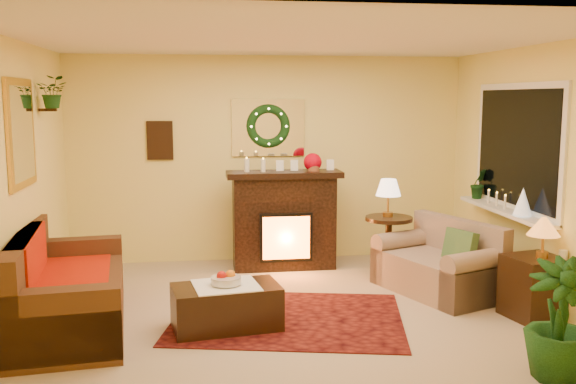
{
  "coord_description": "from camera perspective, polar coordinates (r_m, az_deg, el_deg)",
  "views": [
    {
      "loc": [
        -0.84,
        -5.86,
        2.07
      ],
      "look_at": [
        0.0,
        0.35,
        1.15
      ],
      "focal_mm": 40.0,
      "sensor_mm": 36.0,
      "label": 1
    }
  ],
  "objects": [
    {
      "name": "mini_tree",
      "position": [
        6.87,
        20.15,
        -0.79
      ],
      "size": [
        0.19,
        0.19,
        0.28
      ],
      "primitive_type": "cone",
      "color": "white",
      "rests_on": "window_sill"
    },
    {
      "name": "side_table_round",
      "position": [
        7.59,
        8.9,
        -5.04
      ],
      "size": [
        0.58,
        0.58,
        0.71
      ],
      "primitive_type": "cylinder",
      "rotation": [
        0.0,
        0.0,
        0.06
      ],
      "color": "#421D0F",
      "rests_on": "floor"
    },
    {
      "name": "hanging_plant",
      "position": [
        7.07,
        -20.1,
        7.04
      ],
      "size": [
        0.33,
        0.28,
        0.36
      ],
      "primitive_type": "imported",
      "color": "#194719",
      "rests_on": "wall_left"
    },
    {
      "name": "fruit_bowl",
      "position": [
        5.83,
        -5.53,
        -7.81
      ],
      "size": [
        0.27,
        0.27,
        0.06
      ],
      "primitive_type": "cylinder",
      "color": "silver",
      "rests_on": "coffee_table"
    },
    {
      "name": "wall_back",
      "position": [
        8.19,
        -1.78,
        2.95
      ],
      "size": [
        5.0,
        5.0,
        0.0
      ],
      "primitive_type": "plane",
      "color": "#EFD88C",
      "rests_on": "ground"
    },
    {
      "name": "sofa",
      "position": [
        6.19,
        -18.75,
        -7.48
      ],
      "size": [
        1.13,
        2.13,
        0.88
      ],
      "primitive_type": "cube",
      "rotation": [
        0.0,
        0.0,
        0.11
      ],
      "color": "brown",
      "rests_on": "floor"
    },
    {
      "name": "gold_mirror",
      "position": [
        6.39,
        -22.66,
        4.84
      ],
      "size": [
        0.03,
        0.84,
        1.0
      ],
      "primitive_type": "cube",
      "color": "gold",
      "rests_on": "wall_left"
    },
    {
      "name": "fireplace",
      "position": [
        7.83,
        -0.36,
        -2.85
      ],
      "size": [
        1.23,
        0.4,
        1.13
      ],
      "primitive_type": "cube",
      "rotation": [
        0.0,
        0.0,
        0.01
      ],
      "color": "black",
      "rests_on": "floor"
    },
    {
      "name": "window_frame",
      "position": [
        7.24,
        19.7,
        3.74
      ],
      "size": [
        0.03,
        1.86,
        1.36
      ],
      "primitive_type": "cube",
      "color": "white",
      "rests_on": "wall_right"
    },
    {
      "name": "lamp_tiffany",
      "position": [
        6.44,
        21.71,
        -4.12
      ],
      "size": [
        0.3,
        0.3,
        0.44
      ],
      "primitive_type": "cone",
      "color": "orange",
      "rests_on": "end_table_square"
    },
    {
      "name": "wall_art",
      "position": [
        8.13,
        -11.32,
        4.52
      ],
      "size": [
        0.32,
        0.03,
        0.48
      ],
      "primitive_type": "cube",
      "color": "#381E11",
      "rests_on": "wall_back"
    },
    {
      "name": "coffee_table",
      "position": [
        5.9,
        -5.51,
        -10.07
      ],
      "size": [
        1.02,
        0.66,
        0.4
      ],
      "primitive_type": "cube",
      "rotation": [
        0.0,
        0.0,
        0.16
      ],
      "color": "#391A0D",
      "rests_on": "floor"
    },
    {
      "name": "wreath",
      "position": [
        8.1,
        -1.75,
        5.87
      ],
      "size": [
        0.55,
        0.11,
        0.55
      ],
      "primitive_type": "torus",
      "rotation": [
        1.57,
        0.0,
        0.0
      ],
      "color": "#194719",
      "rests_on": "wall_back"
    },
    {
      "name": "window_sill",
      "position": [
        7.28,
        18.7,
        -1.59
      ],
      "size": [
        0.22,
        1.86,
        0.04
      ],
      "primitive_type": "cube",
      "color": "white",
      "rests_on": "wall_right"
    },
    {
      "name": "window_glass",
      "position": [
        7.24,
        19.59,
        3.74
      ],
      "size": [
        0.02,
        1.7,
        1.22
      ],
      "primitive_type": "cube",
      "color": "black",
      "rests_on": "wall_right"
    },
    {
      "name": "mantel_candle_b",
      "position": [
        7.65,
        -2.22,
        2.26
      ],
      "size": [
        0.06,
        0.06,
        0.18
      ],
      "primitive_type": "cylinder",
      "color": "white",
      "rests_on": "fireplace"
    },
    {
      "name": "wall_right",
      "position": [
        6.79,
        21.83,
        1.24
      ],
      "size": [
        4.5,
        4.5,
        0.0
      ],
      "primitive_type": "plane",
      "color": "#EFD88C",
      "rests_on": "ground"
    },
    {
      "name": "red_throw",
      "position": [
        6.35,
        -19.11,
        -6.85
      ],
      "size": [
        0.77,
        1.26,
        0.02
      ],
      "primitive_type": "cube",
      "color": "#B10001",
      "rests_on": "sofa"
    },
    {
      "name": "loveseat",
      "position": [
        7.04,
        13.14,
        -5.42
      ],
      "size": [
        1.22,
        1.53,
        0.77
      ],
      "primitive_type": "cube",
      "rotation": [
        0.0,
        0.0,
        0.38
      ],
      "color": "gray",
      "rests_on": "floor"
    },
    {
      "name": "area_rug",
      "position": [
        6.18,
        -0.02,
        -11.15
      ],
      "size": [
        2.43,
        2.02,
        0.01
      ],
      "primitive_type": "cube",
      "rotation": [
        0.0,
        0.0,
        -0.21
      ],
      "color": "#4B0807",
      "rests_on": "floor"
    },
    {
      "name": "wall_left",
      "position": [
        6.14,
        -23.31,
        0.46
      ],
      "size": [
        4.5,
        4.5,
        0.0
      ],
      "primitive_type": "plane",
      "color": "#EFD88C",
      "rests_on": "ground"
    },
    {
      "name": "mantel_candle_a",
      "position": [
        7.65,
        -3.69,
        2.25
      ],
      "size": [
        0.06,
        0.06,
        0.19
      ],
      "primitive_type": "cylinder",
      "color": "silver",
      "rests_on": "fireplace"
    },
    {
      "name": "ceiling",
      "position": [
        5.95,
        0.46,
        13.46
      ],
      "size": [
        5.0,
        5.0,
        0.0
      ],
      "primitive_type": "plane",
      "color": "white",
      "rests_on": "ground"
    },
    {
      "name": "poinsettia",
      "position": [
        7.78,
        2.21,
        2.66
      ],
      "size": [
        0.22,
        0.22,
        0.22
      ],
      "primitive_type": "sphere",
      "color": "#B60013",
      "rests_on": "fireplace"
    },
    {
      "name": "lamp_cream",
      "position": [
        7.51,
        8.89,
        -0.87
      ],
      "size": [
        0.29,
        0.29,
        0.44
      ],
      "primitive_type": "cone",
      "color": "#FBDDBF",
      "rests_on": "side_table_round"
    },
    {
      "name": "mantel_mirror",
      "position": [
        8.14,
        -1.78,
        5.74
      ],
      "size": [
        0.92,
        0.02,
        0.72
      ],
      "primitive_type": "cube",
      "color": "white",
      "rests_on": "wall_back"
    },
    {
      "name": "sill_plant",
      "position": [
        7.9,
        16.62,
        0.83
      ],
      "size": [
        0.26,
        0.21,
        0.47
      ],
      "primitive_type": "imported",
      "color": "#2C6322",
      "rests_on": "window_sill"
    },
    {
      "name": "floor_palm",
      "position": [
        5.21,
        23.03,
        -10.46
      ],
      "size": [
        1.94,
        1.94,
        2.71
      ],
      "primitive_type": "imported",
      "rotation": [
        0.0,
        0.0,
        -0.34
      ],
      "color": "#1C5716",
      "rests_on": "floor"
    },
    {
      "name": "wall_front",
      "position": [
        3.79,
        5.28,
        -3.41
      ],
      "size": [
        5.0,
        5.0,
        0.0
      ],
      "primitive_type": "plane",
      "color": "#EFD88C",
      "rests_on": "ground"
    },
    {
      "name": "floor",
      "position": [
        6.27,
        0.44,
        -10.92
      ],
      "size": [
        5.0,
        5.0,
        0.0
      ],
      "primitive_type": "plane",
      "color": "beige",
      "rests_on": "ground"
    },
    {
      "name": "end_table_square",
      "position": [
        6.57,
        21.04,
        -8.13
      ],
      "size": [
        0.57,
        0.57,
        0.59
      ],
      "primitive_type": "cube",
      "rotation": [
        0.0,
        0.0,
        0.21
      ],
      "color": "#4B1A10",
      "rests_on": "floor"
    }
  ]
}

